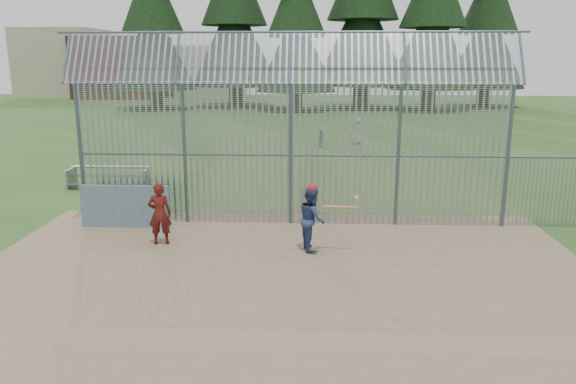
{
  "coord_description": "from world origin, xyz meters",
  "views": [
    {
      "loc": [
        0.65,
        -12.01,
        4.68
      ],
      "look_at": [
        0.0,
        2.0,
        1.3
      ],
      "focal_mm": 35.0,
      "sensor_mm": 36.0,
      "label": 1
    }
  ],
  "objects_px": {
    "trash_can": "(309,199)",
    "bleacher": "(109,177)",
    "batter": "(312,219)",
    "onlooker": "(160,214)",
    "dugout_wall": "(125,206)"
  },
  "relations": [
    {
      "from": "batter",
      "to": "onlooker",
      "type": "height_order",
      "value": "onlooker"
    },
    {
      "from": "batter",
      "to": "trash_can",
      "type": "height_order",
      "value": "batter"
    },
    {
      "from": "batter",
      "to": "onlooker",
      "type": "distance_m",
      "value": 3.86
    },
    {
      "from": "dugout_wall",
      "to": "bleacher",
      "type": "distance_m",
      "value": 5.41
    },
    {
      "from": "dugout_wall",
      "to": "bleacher",
      "type": "xyz_separation_m",
      "value": [
        -2.26,
        4.91,
        -0.21
      ]
    },
    {
      "from": "onlooker",
      "to": "bleacher",
      "type": "height_order",
      "value": "onlooker"
    },
    {
      "from": "bleacher",
      "to": "dugout_wall",
      "type": "bearing_deg",
      "value": -65.28
    },
    {
      "from": "onlooker",
      "to": "trash_can",
      "type": "relative_size",
      "value": 1.95
    },
    {
      "from": "dugout_wall",
      "to": "onlooker",
      "type": "distance_m",
      "value": 1.96
    },
    {
      "from": "trash_can",
      "to": "bleacher",
      "type": "bearing_deg",
      "value": 158.99
    },
    {
      "from": "onlooker",
      "to": "bleacher",
      "type": "distance_m",
      "value": 7.28
    },
    {
      "from": "bleacher",
      "to": "batter",
      "type": "bearing_deg",
      "value": -41.22
    },
    {
      "from": "batter",
      "to": "bleacher",
      "type": "relative_size",
      "value": 0.52
    },
    {
      "from": "bleacher",
      "to": "onlooker",
      "type": "bearing_deg",
      "value": -60.1
    },
    {
      "from": "dugout_wall",
      "to": "trash_can",
      "type": "distance_m",
      "value": 5.53
    }
  ]
}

